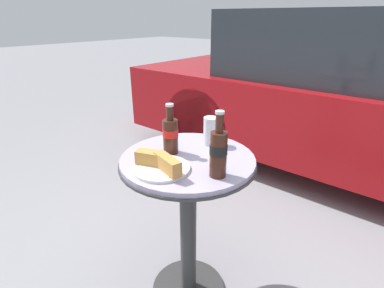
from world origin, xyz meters
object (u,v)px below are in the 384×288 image
at_px(bistro_table, 188,202).
at_px(lunch_plate_near, 160,165).
at_px(cola_bottle_left, 170,134).
at_px(cola_bottle_right, 218,151).
at_px(drinking_glass, 211,132).

distance_m(bistro_table, lunch_plate_near, 0.30).
bearing_deg(cola_bottle_left, cola_bottle_right, -8.45).
xyz_separation_m(drinking_glass, lunch_plate_near, (0.00, -0.33, -0.04)).
bearing_deg(drinking_glass, bistro_table, -87.20).
xyz_separation_m(bistro_table, lunch_plate_near, (-0.01, -0.16, 0.25)).
distance_m(bistro_table, drinking_glass, 0.33).
bearing_deg(cola_bottle_right, lunch_plate_near, -151.84).
xyz_separation_m(cola_bottle_right, lunch_plate_near, (-0.19, -0.10, -0.07)).
distance_m(cola_bottle_left, drinking_glass, 0.20).
relative_size(drinking_glass, lunch_plate_near, 0.57).
bearing_deg(cola_bottle_left, bistro_table, 7.54).
height_order(bistro_table, drinking_glass, drinking_glass).
bearing_deg(lunch_plate_near, cola_bottle_left, 119.02).
height_order(bistro_table, cola_bottle_left, cola_bottle_left).
distance_m(bistro_table, cola_bottle_right, 0.38).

